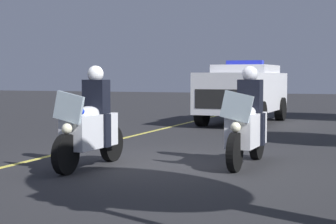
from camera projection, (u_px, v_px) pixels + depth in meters
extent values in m
plane|color=#28282B|center=(166.00, 163.00, 9.93)|extent=(80.00, 80.00, 0.00)
cube|color=#E0D14C|center=(51.00, 155.00, 10.79)|extent=(48.00, 0.12, 0.01)
cylinder|color=black|center=(66.00, 154.00, 8.69)|extent=(0.64, 0.14, 0.64)
cylinder|color=black|center=(112.00, 144.00, 10.07)|extent=(0.64, 0.16, 0.64)
cube|color=silver|center=(90.00, 131.00, 9.34)|extent=(1.21, 0.47, 0.56)
ellipsoid|color=silver|center=(88.00, 113.00, 9.28)|extent=(0.57, 0.34, 0.24)
cube|color=silver|center=(69.00, 107.00, 8.74)|extent=(0.08, 0.56, 0.53)
sphere|color=#F9F4CC|center=(67.00, 129.00, 8.70)|extent=(0.17, 0.17, 0.17)
sphere|color=red|center=(65.00, 111.00, 8.92)|extent=(0.09, 0.09, 0.09)
sphere|color=#1933F2|center=(82.00, 112.00, 8.80)|extent=(0.09, 0.09, 0.09)
cube|color=black|center=(96.00, 97.00, 9.52)|extent=(0.29, 0.41, 0.60)
cube|color=black|center=(105.00, 131.00, 9.42)|extent=(0.18, 0.15, 0.56)
cube|color=black|center=(85.00, 130.00, 9.58)|extent=(0.18, 0.15, 0.56)
sphere|color=white|center=(95.00, 74.00, 9.47)|extent=(0.28, 0.28, 0.28)
cylinder|color=black|center=(235.00, 152.00, 8.93)|extent=(0.64, 0.14, 0.64)
cylinder|color=black|center=(257.00, 142.00, 10.32)|extent=(0.64, 0.16, 0.64)
cube|color=white|center=(246.00, 130.00, 9.59)|extent=(1.21, 0.47, 0.56)
ellipsoid|color=white|center=(246.00, 112.00, 9.52)|extent=(0.57, 0.34, 0.24)
cube|color=silver|center=(237.00, 107.00, 8.98)|extent=(0.08, 0.56, 0.53)
sphere|color=#F9F4CC|center=(236.00, 127.00, 8.94)|extent=(0.17, 0.17, 0.17)
sphere|color=red|center=(229.00, 110.00, 9.16)|extent=(0.09, 0.09, 0.09)
sphere|color=#1933F2|center=(248.00, 111.00, 9.04)|extent=(0.09, 0.09, 0.09)
cube|color=black|center=(250.00, 97.00, 9.76)|extent=(0.29, 0.41, 0.60)
cube|color=black|center=(260.00, 129.00, 9.67)|extent=(0.18, 0.15, 0.56)
cube|color=black|center=(238.00, 128.00, 9.82)|extent=(0.18, 0.15, 0.56)
sphere|color=silver|center=(250.00, 74.00, 9.72)|extent=(0.28, 0.28, 0.28)
cube|color=silver|center=(244.00, 92.00, 18.17)|extent=(4.95, 2.04, 1.24)
cube|color=silver|center=(246.00, 71.00, 18.41)|extent=(2.45, 1.82, 0.36)
cube|color=#2633D8|center=(245.00, 63.00, 18.20)|extent=(0.31, 1.21, 0.14)
cube|color=black|center=(222.00, 99.00, 15.97)|extent=(0.17, 1.62, 0.56)
cylinder|color=black|center=(260.00, 115.00, 16.44)|extent=(0.81, 0.30, 0.80)
cylinder|color=black|center=(202.00, 113.00, 17.13)|extent=(0.81, 0.30, 0.80)
cylinder|color=black|center=(281.00, 109.00, 19.30)|extent=(0.81, 0.30, 0.80)
cylinder|color=black|center=(230.00, 108.00, 19.99)|extent=(0.81, 0.30, 0.80)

